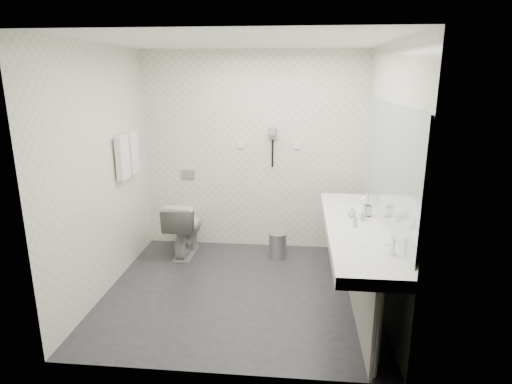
# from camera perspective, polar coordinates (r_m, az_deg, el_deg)

# --- Properties ---
(floor) EXTENTS (2.80, 2.80, 0.00)m
(floor) POSITION_cam_1_polar(r_m,az_deg,el_deg) (4.69, -2.05, -12.91)
(floor) COLOR #2A2A30
(floor) RESTS_ON ground
(ceiling) EXTENTS (2.80, 2.80, 0.00)m
(ceiling) POSITION_cam_1_polar(r_m,az_deg,el_deg) (4.14, -2.40, 19.22)
(ceiling) COLOR white
(ceiling) RESTS_ON wall_back
(wall_back) EXTENTS (2.80, 0.00, 2.80)m
(wall_back) POSITION_cam_1_polar(r_m,az_deg,el_deg) (5.51, -0.39, 5.23)
(wall_back) COLOR white
(wall_back) RESTS_ON floor
(wall_front) EXTENTS (2.80, 0.00, 2.80)m
(wall_front) POSITION_cam_1_polar(r_m,az_deg,el_deg) (3.01, -5.54, -3.59)
(wall_front) COLOR white
(wall_front) RESTS_ON floor
(wall_left) EXTENTS (0.00, 2.60, 2.60)m
(wall_left) POSITION_cam_1_polar(r_m,az_deg,el_deg) (4.64, -19.63, 2.38)
(wall_left) COLOR white
(wall_left) RESTS_ON floor
(wall_right) EXTENTS (0.00, 2.60, 2.60)m
(wall_right) POSITION_cam_1_polar(r_m,az_deg,el_deg) (4.29, 16.67, 1.61)
(wall_right) COLOR white
(wall_right) RESTS_ON floor
(vanity_counter) EXTENTS (0.55, 2.20, 0.10)m
(vanity_counter) POSITION_cam_1_polar(r_m,az_deg,el_deg) (4.18, 12.99, -4.93)
(vanity_counter) COLOR white
(vanity_counter) RESTS_ON floor
(vanity_panel) EXTENTS (0.03, 2.15, 0.75)m
(vanity_panel) POSITION_cam_1_polar(r_m,az_deg,el_deg) (4.35, 12.98, -10.19)
(vanity_panel) COLOR gray
(vanity_panel) RESTS_ON floor
(vanity_post_near) EXTENTS (0.06, 0.06, 0.75)m
(vanity_post_near) POSITION_cam_1_polar(r_m,az_deg,el_deg) (3.46, 15.69, -17.63)
(vanity_post_near) COLOR silver
(vanity_post_near) RESTS_ON floor
(vanity_post_far) EXTENTS (0.06, 0.06, 0.75)m
(vanity_post_far) POSITION_cam_1_polar(r_m,az_deg,el_deg) (5.30, 11.94, -5.34)
(vanity_post_far) COLOR silver
(vanity_post_far) RESTS_ON floor
(mirror) EXTENTS (0.02, 2.20, 1.05)m
(mirror) POSITION_cam_1_polar(r_m,az_deg,el_deg) (4.05, 17.20, 3.69)
(mirror) COLOR #B2BCC6
(mirror) RESTS_ON wall_right
(basin_near) EXTENTS (0.40, 0.31, 0.05)m
(basin_near) POSITION_cam_1_polar(r_m,az_deg,el_deg) (3.57, 14.30, -8.02)
(basin_near) COLOR white
(basin_near) RESTS_ON vanity_counter
(basin_far) EXTENTS (0.40, 0.31, 0.05)m
(basin_far) POSITION_cam_1_polar(r_m,az_deg,el_deg) (4.78, 12.07, -1.83)
(basin_far) COLOR white
(basin_far) RESTS_ON vanity_counter
(faucet_near) EXTENTS (0.04, 0.04, 0.15)m
(faucet_near) POSITION_cam_1_polar(r_m,az_deg,el_deg) (3.57, 17.51, -6.69)
(faucet_near) COLOR silver
(faucet_near) RESTS_ON vanity_counter
(faucet_far) EXTENTS (0.04, 0.04, 0.15)m
(faucet_far) POSITION_cam_1_polar(r_m,az_deg,el_deg) (4.78, 14.45, -0.85)
(faucet_far) COLOR silver
(faucet_far) RESTS_ON vanity_counter
(soap_bottle_a) EXTENTS (0.06, 0.06, 0.11)m
(soap_bottle_a) POSITION_cam_1_polar(r_m,az_deg,el_deg) (4.30, 13.82, -2.98)
(soap_bottle_a) COLOR beige
(soap_bottle_a) RESTS_ON vanity_counter
(soap_bottle_b) EXTENTS (0.10, 0.10, 0.10)m
(soap_bottle_b) POSITION_cam_1_polar(r_m,az_deg,el_deg) (4.38, 12.48, -2.55)
(soap_bottle_b) COLOR beige
(soap_bottle_b) RESTS_ON vanity_counter
(soap_bottle_c) EXTENTS (0.06, 0.06, 0.12)m
(soap_bottle_c) POSITION_cam_1_polar(r_m,az_deg,el_deg) (4.11, 12.91, -3.67)
(soap_bottle_c) COLOR beige
(soap_bottle_c) RESTS_ON vanity_counter
(glass_left) EXTENTS (0.07, 0.07, 0.11)m
(glass_left) POSITION_cam_1_polar(r_m,az_deg,el_deg) (4.43, 14.59, -2.46)
(glass_left) COLOR silver
(glass_left) RESTS_ON vanity_counter
(glass_right) EXTENTS (0.08, 0.08, 0.11)m
(glass_right) POSITION_cam_1_polar(r_m,az_deg,el_deg) (4.44, 14.34, -2.37)
(glass_right) COLOR silver
(glass_right) RESTS_ON vanity_counter
(toilet) EXTENTS (0.41, 0.71, 0.71)m
(toilet) POSITION_cam_1_polar(r_m,az_deg,el_deg) (5.52, -9.40, -4.61)
(toilet) COLOR white
(toilet) RESTS_ON floor
(flush_plate) EXTENTS (0.18, 0.02, 0.12)m
(flush_plate) POSITION_cam_1_polar(r_m,az_deg,el_deg) (5.70, -8.94, 2.32)
(flush_plate) COLOR #B2B5BA
(flush_plate) RESTS_ON wall_back
(pedal_bin) EXTENTS (0.26, 0.26, 0.31)m
(pedal_bin) POSITION_cam_1_polar(r_m,az_deg,el_deg) (5.41, 2.84, -7.10)
(pedal_bin) COLOR #B2B5BA
(pedal_bin) RESTS_ON floor
(bin_lid) EXTENTS (0.22, 0.22, 0.02)m
(bin_lid) POSITION_cam_1_polar(r_m,az_deg,el_deg) (5.35, 2.87, -5.52)
(bin_lid) COLOR #B2B5BA
(bin_lid) RESTS_ON pedal_bin
(towel_rail) EXTENTS (0.02, 0.62, 0.02)m
(towel_rail) POSITION_cam_1_polar(r_m,az_deg,el_deg) (5.06, -16.82, 7.11)
(towel_rail) COLOR silver
(towel_rail) RESTS_ON wall_left
(towel_near) EXTENTS (0.07, 0.24, 0.48)m
(towel_near) POSITION_cam_1_polar(r_m,az_deg,el_deg) (4.97, -17.12, 4.36)
(towel_near) COLOR white
(towel_near) RESTS_ON towel_rail
(towel_far) EXTENTS (0.07, 0.24, 0.48)m
(towel_far) POSITION_cam_1_polar(r_m,az_deg,el_deg) (5.22, -15.96, 4.96)
(towel_far) COLOR white
(towel_far) RESTS_ON towel_rail
(dryer_cradle) EXTENTS (0.10, 0.04, 0.14)m
(dryer_cradle) POSITION_cam_1_polar(r_m,az_deg,el_deg) (5.42, 2.22, 7.73)
(dryer_cradle) COLOR gray
(dryer_cradle) RESTS_ON wall_back
(dryer_barrel) EXTENTS (0.08, 0.14, 0.08)m
(dryer_barrel) POSITION_cam_1_polar(r_m,az_deg,el_deg) (5.34, 2.18, 7.95)
(dryer_barrel) COLOR gray
(dryer_barrel) RESTS_ON dryer_cradle
(dryer_cord) EXTENTS (0.02, 0.02, 0.35)m
(dryer_cord) POSITION_cam_1_polar(r_m,az_deg,el_deg) (5.44, 2.19, 5.10)
(dryer_cord) COLOR black
(dryer_cord) RESTS_ON dryer_cradle
(switch_plate_a) EXTENTS (0.09, 0.02, 0.09)m
(switch_plate_a) POSITION_cam_1_polar(r_m,az_deg,el_deg) (5.50, -1.97, 6.26)
(switch_plate_a) COLOR white
(switch_plate_a) RESTS_ON wall_back
(switch_plate_b) EXTENTS (0.09, 0.02, 0.09)m
(switch_plate_b) POSITION_cam_1_polar(r_m,az_deg,el_deg) (5.45, 5.39, 6.12)
(switch_plate_b) COLOR white
(switch_plate_b) RESTS_ON wall_back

